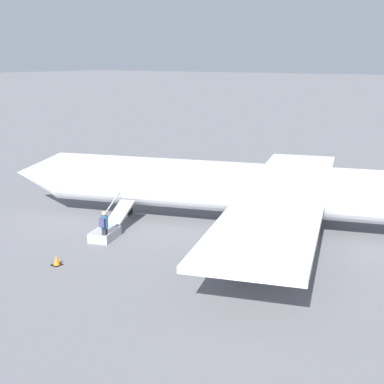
% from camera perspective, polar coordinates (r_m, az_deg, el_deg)
% --- Properties ---
extents(ground_plane, '(600.00, 600.00, 0.00)m').
position_cam_1_polar(ground_plane, '(30.31, 7.28, -3.72)').
color(ground_plane, slate).
extents(airplane_main, '(31.04, 24.00, 7.42)m').
position_cam_1_polar(airplane_main, '(29.57, 9.34, 0.23)').
color(airplane_main, silver).
rests_on(airplane_main, ground).
extents(boarding_stairs, '(2.20, 4.13, 1.80)m').
position_cam_1_polar(boarding_stairs, '(28.73, -8.95, -3.98)').
color(boarding_stairs, '#99999E').
rests_on(boarding_stairs, ground).
extents(passenger, '(0.42, 0.57, 1.74)m').
position_cam_1_polar(passenger, '(27.41, -9.35, -3.53)').
color(passenger, '#23232D').
rests_on(passenger, ground).
extents(traffic_cone_near_stairs, '(0.42, 0.42, 0.47)m').
position_cam_1_polar(traffic_cone_near_stairs, '(25.38, -14.26, -7.12)').
color(traffic_cone_near_stairs, black).
rests_on(traffic_cone_near_stairs, ground).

